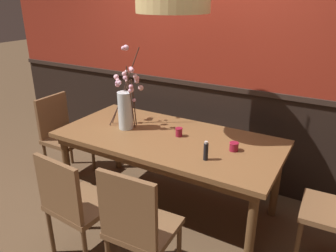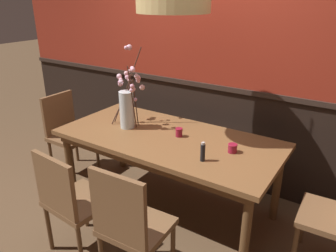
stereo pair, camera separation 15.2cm
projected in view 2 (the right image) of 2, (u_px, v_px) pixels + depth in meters
ground_plane at (168, 206)px, 3.26m from camera, size 24.00×24.00×0.00m
back_wall at (211, 62)px, 3.40m from camera, size 5.52×0.14×2.62m
dining_table at (168, 144)px, 3.00m from camera, size 2.03×0.97×0.76m
chair_near_side_right at (130, 224)px, 2.18m from camera, size 0.46×0.44×0.97m
chair_far_side_right at (237, 135)px, 3.61m from camera, size 0.43×0.45×0.91m
chair_far_side_left at (187, 124)px, 3.95m from camera, size 0.44×0.41×0.88m
chair_head_west_end at (67, 130)px, 3.76m from camera, size 0.42×0.44×0.92m
chair_near_side_left at (71, 199)px, 2.50m from camera, size 0.49×0.46×0.91m
vase_with_blossoms at (127, 105)px, 3.11m from camera, size 0.41×0.35×0.75m
candle_holder_nearer_center at (179, 132)px, 2.96m from camera, size 0.07×0.07×0.08m
candle_holder_nearer_edge at (233, 148)px, 2.66m from camera, size 0.08×0.08×0.07m
condiment_bottle at (203, 152)px, 2.51m from camera, size 0.04×0.04×0.16m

